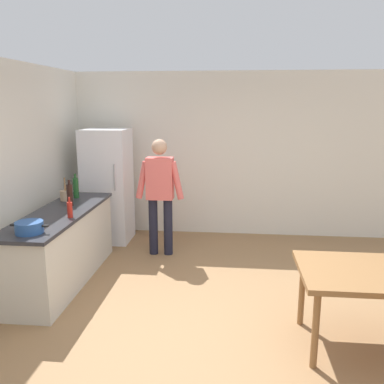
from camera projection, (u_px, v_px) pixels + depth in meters
name	position (u px, v px, depth m)	size (l,w,h in m)	color
ground_plane	(221.00, 322.00, 4.17)	(14.00, 14.00, 0.00)	#936D47
wall_back	(228.00, 155.00, 6.79)	(6.40, 0.12, 2.70)	silver
kitchen_counter	(62.00, 247.00, 5.05)	(0.64, 2.20, 0.90)	beige
refrigerator	(108.00, 186.00, 6.49)	(0.70, 0.67, 1.80)	white
person	(160.00, 189.00, 5.85)	(0.70, 0.22, 1.70)	#1E1E2D
dining_table	(380.00, 279.00, 3.59)	(1.40, 0.90, 0.75)	olive
cooking_pot	(29.00, 227.00, 4.13)	(0.40, 0.28, 0.12)	#285193
utensil_jar	(64.00, 195.00, 5.48)	(0.11, 0.11, 0.32)	tan
bottle_sauce_red	(70.00, 209.00, 4.68)	(0.06, 0.06, 0.24)	#B22319
bottle_wine_green	(76.00, 188.00, 5.64)	(0.08, 0.08, 0.34)	#1E5123
bottle_wine_dark	(70.00, 195.00, 5.21)	(0.08, 0.08, 0.34)	black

